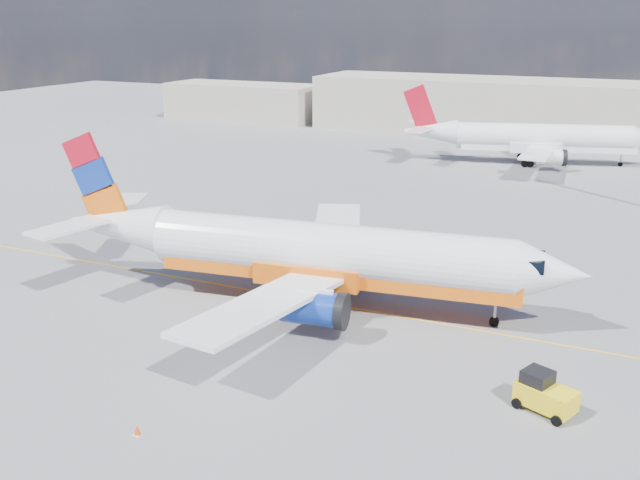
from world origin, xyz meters
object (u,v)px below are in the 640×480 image
at_px(gse_tug, 544,393).
at_px(traffic_cone, 137,430).
at_px(second_jet, 535,138).
at_px(main_jet, 312,253).

distance_m(gse_tug, traffic_cone, 18.10).
distance_m(second_jet, traffic_cone, 67.18).
relative_size(main_jet, gse_tug, 11.36).
bearing_deg(traffic_cone, second_jet, 84.60).
relative_size(gse_tug, traffic_cone, 6.15).
xyz_separation_m(main_jet, gse_tug, (14.84, -6.95, -2.49)).
distance_m(main_jet, second_jet, 50.92).
bearing_deg(second_jet, traffic_cone, -111.08).
height_order(main_jet, second_jet, main_jet).
bearing_deg(second_jet, gse_tug, -96.59).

